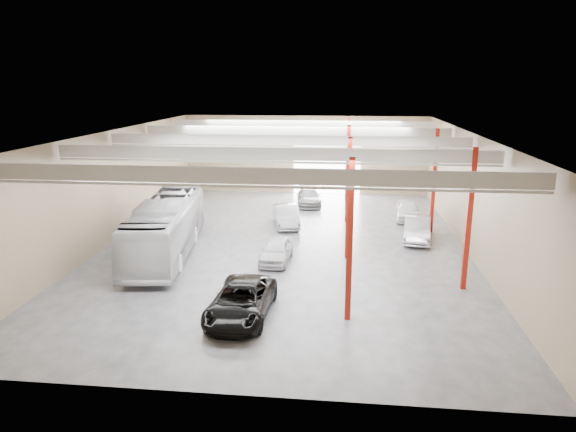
% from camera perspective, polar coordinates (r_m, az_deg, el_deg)
% --- Properties ---
extents(depot_shell, '(22.12, 32.12, 7.06)m').
position_cam_1_polar(depot_shell, '(31.51, 0.07, 5.65)').
color(depot_shell, '#444449').
rests_on(depot_shell, ground).
extents(coach_bus, '(4.27, 12.11, 3.30)m').
position_cam_1_polar(coach_bus, '(30.97, -13.39, -1.21)').
color(coach_bus, silver).
rests_on(coach_bus, ground).
extents(black_sedan, '(2.65, 5.37, 1.47)m').
position_cam_1_polar(black_sedan, '(22.57, -5.22, -9.38)').
color(black_sedan, black).
rests_on(black_sedan, ground).
extents(car_row_a, '(1.78, 3.96, 1.32)m').
position_cam_1_polar(car_row_a, '(29.20, -1.28, -3.81)').
color(car_row_a, silver).
rests_on(car_row_a, ground).
extents(car_row_b, '(2.47, 4.67, 1.46)m').
position_cam_1_polar(car_row_b, '(36.36, -0.23, 0.04)').
color(car_row_b, '#B3B4B8').
rests_on(car_row_b, ground).
extents(car_row_c, '(2.41, 4.78, 1.33)m').
position_cam_1_polar(car_row_c, '(42.68, 2.34, 2.14)').
color(car_row_c, slate).
rests_on(car_row_c, ground).
extents(car_right_near, '(2.21, 4.77, 1.52)m').
position_cam_1_polar(car_right_near, '(34.08, 14.14, -1.37)').
color(car_right_near, silver).
rests_on(car_right_near, ground).
extents(car_right_far, '(1.98, 4.26, 1.41)m').
position_cam_1_polar(car_right_far, '(39.07, 13.13, 0.64)').
color(car_right_far, white).
rests_on(car_right_far, ground).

